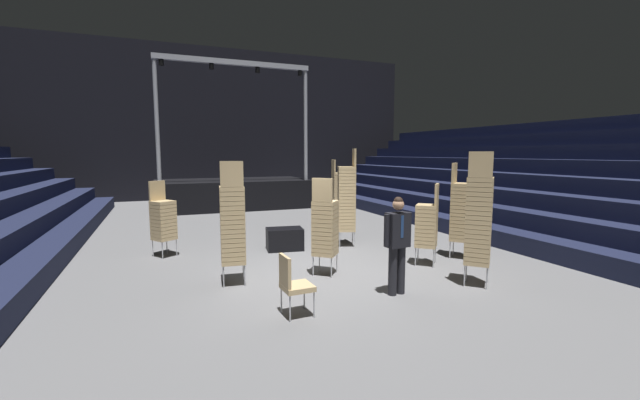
# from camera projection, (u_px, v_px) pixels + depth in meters

# --- Properties ---
(ground_plane) EXTENTS (22.00, 30.00, 0.10)m
(ground_plane) POSITION_uv_depth(u_px,v_px,m) (322.00, 274.00, 8.28)
(ground_plane) COLOR slate
(arena_end_wall) EXTENTS (22.00, 0.30, 8.00)m
(arena_end_wall) POSITION_uv_depth(u_px,v_px,m) (217.00, 124.00, 21.63)
(arena_end_wall) COLOR black
(arena_end_wall) RESTS_ON ground_plane
(bleacher_bank_right) EXTENTS (6.00, 24.00, 3.60)m
(bleacher_bank_right) POSITION_uv_depth(u_px,v_px,m) (557.00, 175.00, 11.95)
(bleacher_bank_right) COLOR #191E38
(bleacher_bank_right) RESTS_ON ground_plane
(stage_riser) EXTENTS (6.56, 3.29, 6.18)m
(stage_riser) POSITION_uv_depth(u_px,v_px,m) (232.00, 192.00, 18.05)
(stage_riser) COLOR black
(stage_riser) RESTS_ON ground_plane
(man_with_tie) EXTENTS (0.57, 0.27, 1.71)m
(man_with_tie) POSITION_uv_depth(u_px,v_px,m) (398.00, 240.00, 6.88)
(man_with_tie) COLOR black
(man_with_tie) RESTS_ON ground_plane
(chair_stack_front_left) EXTENTS (0.61, 0.61, 1.79)m
(chair_stack_front_left) POSITION_uv_depth(u_px,v_px,m) (163.00, 219.00, 9.45)
(chair_stack_front_left) COLOR #B2B5BA
(chair_stack_front_left) RESTS_ON ground_plane
(chair_stack_front_right) EXTENTS (0.62, 0.62, 2.48)m
(chair_stack_front_right) POSITION_uv_depth(u_px,v_px,m) (479.00, 220.00, 7.33)
(chair_stack_front_right) COLOR #B2B5BA
(chair_stack_front_right) RESTS_ON ground_plane
(chair_stack_mid_left) EXTENTS (0.49, 0.49, 2.31)m
(chair_stack_mid_left) POSITION_uv_depth(u_px,v_px,m) (233.00, 224.00, 7.40)
(chair_stack_mid_left) COLOR #B2B5BA
(chair_stack_mid_left) RESTS_ON ground_plane
(chair_stack_mid_right) EXTENTS (0.62, 0.62, 1.96)m
(chair_stack_mid_right) POSITION_uv_depth(u_px,v_px,m) (325.00, 226.00, 8.02)
(chair_stack_mid_right) COLOR #B2B5BA
(chair_stack_mid_right) RESTS_ON ground_plane
(chair_stack_mid_centre) EXTENTS (0.62, 0.62, 1.79)m
(chair_stack_mid_centre) POSITION_uv_depth(u_px,v_px,m) (427.00, 224.00, 8.74)
(chair_stack_mid_centre) COLOR #B2B5BA
(chair_stack_mid_centre) RESTS_ON ground_plane
(chair_stack_rear_left) EXTENTS (0.62, 0.62, 2.22)m
(chair_stack_rear_left) POSITION_uv_depth(u_px,v_px,m) (461.00, 211.00, 9.32)
(chair_stack_rear_left) COLOR #B2B5BA
(chair_stack_rear_left) RESTS_ON ground_plane
(chair_stack_rear_right) EXTENTS (0.51, 0.51, 2.22)m
(chair_stack_rear_right) POSITION_uv_depth(u_px,v_px,m) (339.00, 191.00, 14.17)
(chair_stack_rear_right) COLOR #B2B5BA
(chair_stack_rear_right) RESTS_ON ground_plane
(chair_stack_rear_centre) EXTENTS (0.56, 0.56, 2.56)m
(chair_stack_rear_centre) POSITION_uv_depth(u_px,v_px,m) (347.00, 198.00, 10.50)
(chair_stack_rear_centre) COLOR #B2B5BA
(chair_stack_rear_centre) RESTS_ON ground_plane
(equipment_road_case) EXTENTS (0.97, 0.72, 0.55)m
(equipment_road_case) POSITION_uv_depth(u_px,v_px,m) (285.00, 239.00, 10.17)
(equipment_road_case) COLOR black
(equipment_road_case) RESTS_ON ground_plane
(loose_chair_near_man) EXTENTS (0.46, 0.46, 0.95)m
(loose_chair_near_man) POSITION_uv_depth(u_px,v_px,m) (293.00, 282.00, 5.99)
(loose_chair_near_man) COLOR #B2B5BA
(loose_chair_near_man) RESTS_ON ground_plane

